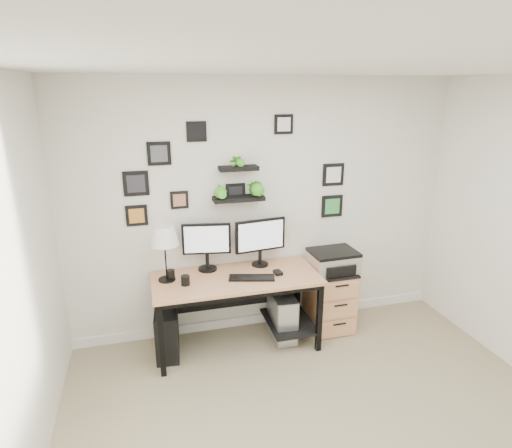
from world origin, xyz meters
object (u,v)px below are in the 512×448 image
object	(u,v)px
table_lamp	(164,237)
printer	(333,261)
file_cabinet	(330,298)
pc_tower_black	(167,331)
desk	(239,286)
monitor_left	(207,243)
monitor_right	(260,238)
pc_tower_grey	(282,315)
mug	(185,280)

from	to	relation	value
table_lamp	printer	xyz separation A→B (m)	(1.69, -0.03, -0.40)
table_lamp	file_cabinet	size ratio (longest dim) A/B	0.80
pc_tower_black	printer	distance (m)	1.81
desk	monitor_left	world-z (taller)	monitor_left
desk	monitor_left	size ratio (longest dim) A/B	3.30
desk	pc_tower_black	xyz separation A→B (m)	(-0.72, 0.01, -0.39)
monitor_left	printer	xyz separation A→B (m)	(1.28, -0.17, -0.26)
monitor_right	file_cabinet	size ratio (longest dim) A/B	0.79
table_lamp	pc_tower_black	distance (m)	0.95
table_lamp	pc_tower_grey	bearing A→B (deg)	-2.82
mug	file_cabinet	bearing A→B (deg)	5.45
mug	pc_tower_grey	distance (m)	1.13
monitor_left	printer	world-z (taller)	monitor_left
file_cabinet	printer	world-z (taller)	printer
monitor_left	pc_tower_black	bearing A→B (deg)	-157.46
file_cabinet	mug	bearing A→B (deg)	-174.55
pc_tower_grey	monitor_left	bearing A→B (deg)	165.38
pc_tower_black	mug	bearing A→B (deg)	-22.37
pc_tower_grey	desk	bearing A→B (deg)	-179.32
desk	monitor_right	world-z (taller)	monitor_right
desk	file_cabinet	distance (m)	1.05
pc_tower_black	table_lamp	bearing A→B (deg)	59.77
monitor_right	pc_tower_grey	world-z (taller)	monitor_right
desk	pc_tower_black	size ratio (longest dim) A/B	3.36
table_lamp	pc_tower_black	bearing A→B (deg)	-125.11
monitor_left	file_cabinet	distance (m)	1.46
pc_tower_grey	printer	world-z (taller)	printer
desk	table_lamp	distance (m)	0.88
printer	desk	bearing A→B (deg)	-178.36
printer	pc_tower_grey	bearing A→B (deg)	-177.57
pc_tower_grey	printer	distance (m)	0.77
pc_tower_black	pc_tower_grey	distance (m)	1.17
file_cabinet	printer	distance (m)	0.44
monitor_left	pc_tower_black	xyz separation A→B (m)	(-0.44, -0.18, -0.80)
mug	printer	world-z (taller)	printer
desk	pc_tower_grey	xyz separation A→B (m)	(0.45, 0.01, -0.38)
file_cabinet	printer	bearing A→B (deg)	-86.99
monitor_left	pc_tower_grey	world-z (taller)	monitor_left
table_lamp	pc_tower_black	xyz separation A→B (m)	(-0.03, -0.05, -0.94)
file_cabinet	monitor_left	bearing A→B (deg)	173.89
printer	monitor_right	bearing A→B (deg)	169.12
table_lamp	mug	xyz separation A→B (m)	(0.16, -0.15, -0.39)
table_lamp	printer	bearing A→B (deg)	-1.10
monitor_right	printer	bearing A→B (deg)	-10.88
pc_tower_black	file_cabinet	xyz separation A→B (m)	(1.72, 0.05, 0.10)
desk	file_cabinet	xyz separation A→B (m)	(1.00, 0.06, -0.29)
mug	pc_tower_grey	bearing A→B (deg)	5.44
mug	file_cabinet	distance (m)	1.60
pc_tower_grey	file_cabinet	world-z (taller)	file_cabinet
desk	printer	distance (m)	1.02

